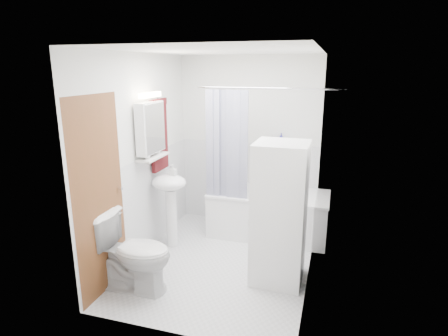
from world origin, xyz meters
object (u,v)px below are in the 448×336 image
(bathtub, at_px, (268,212))
(sink, at_px, (170,194))
(toilet, at_px, (132,252))
(washer_dryer, at_px, (279,214))

(bathtub, bearing_deg, sink, -148.78)
(sink, xyz_separation_m, toilet, (0.03, -1.01, -0.30))
(bathtub, xyz_separation_m, sink, (-1.14, -0.69, 0.37))
(bathtub, bearing_deg, washer_dryer, -74.78)
(bathtub, height_order, toilet, toilet)
(bathtub, relative_size, sink, 1.52)
(bathtub, bearing_deg, toilet, -123.02)
(washer_dryer, height_order, toilet, washer_dryer)
(toilet, bearing_deg, sink, 0.87)
(bathtub, distance_m, washer_dryer, 1.20)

